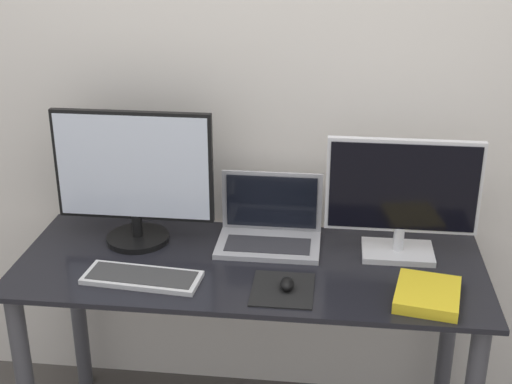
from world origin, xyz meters
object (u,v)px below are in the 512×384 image
Objects in this scene: laptop at (270,227)px; book at (428,295)px; keyboard at (142,277)px; mouse at (287,284)px; monitor_left at (134,177)px; monitor_right at (402,197)px.

laptop reaches higher than book.
laptop is at bearing 40.04° from keyboard.
mouse reaches higher than book.
keyboard is 5.46× the size of mouse.
monitor_left is at bearing 107.85° from keyboard.
monitor_left reaches higher than book.
laptop is 0.61m from book.
monitor_right reaches higher than keyboard.
laptop is at bearing 104.77° from mouse.
monitor_left is 2.18× the size of book.
monitor_right is 0.36m from book.
keyboard is 0.89m from book.
monitor_right is at bearing 103.65° from book.
keyboard is at bearing -72.15° from monitor_left.
monitor_left is at bearing 152.87° from mouse.
monitor_left is 0.65m from mouse.
mouse is at bearing 179.04° from book.
monitor_left is 0.50m from laptop.
book reaches higher than keyboard.
monitor_right reaches higher than laptop.
monitor_right is at bearing 0.00° from monitor_left.
book is (0.07, -0.29, -0.20)m from monitor_right.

